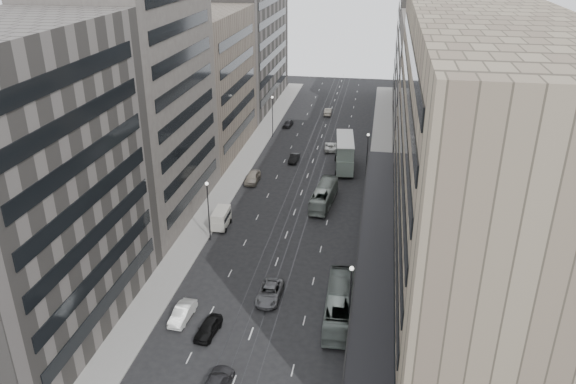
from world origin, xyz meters
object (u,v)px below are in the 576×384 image
Objects in this scene: bus_near at (339,304)px; bus_far at (324,195)px; sedan_1 at (182,313)px; sedan_2 at (270,293)px; pedestrian at (352,379)px; panel_van at (221,218)px; double_decker at (345,153)px; sedan_0 at (208,328)px.

bus_near reaches higher than bus_far.
sedan_2 is (8.23, 5.15, -0.01)m from sedan_1.
pedestrian reaches higher than sedan_2.
panel_van is (-13.09, -9.69, -0.03)m from bus_far.
sedan_1 is at bearing -29.14° from pedestrian.
double_decker reaches higher than bus_near.
bus_near reaches higher than sedan_0.
panel_van is 0.97× the size of sedan_0.
panel_van is 0.92× the size of sedan_1.
sedan_2 is (9.87, -15.37, -0.69)m from panel_van.
bus_far is at bearing 83.87° from sedan_2.
sedan_1 is at bearing -112.04° from double_decker.
double_decker reaches higher than sedan_1.
pedestrian is at bearing -12.14° from sedan_0.
sedan_0 is at bearing 81.00° from bus_far.
bus_far is 1.01× the size of double_decker.
panel_van is at bearing -45.85° from bus_near.
bus_near reaches higher than sedan_1.
bus_near is at bearing -86.52° from pedestrian.
sedan_0 is at bearing 20.14° from bus_near.
panel_van is (-14.99, -24.40, -1.57)m from double_decker.
double_decker is 2.50× the size of panel_van.
pedestrian reaches higher than sedan_1.
sedan_1 is (-11.46, -30.21, -0.72)m from bus_far.
panel_van is at bearing 98.32° from sedan_1.
double_decker is 28.68m from panel_van.
bus_far is (-4.61, 27.10, -0.13)m from bus_near.
pedestrian is (9.87, -12.20, 0.34)m from sedan_2.
sedan_1 is 2.42× the size of pedestrian.
sedan_0 is at bearing -27.18° from pedestrian.
sedan_1 reaches higher than sedan_2.
sedan_2 reaches higher than sedan_0.
sedan_0 is at bearing -123.49° from sedan_2.
panel_van is 20.60m from sedan_1.
panel_van reaches higher than sedan_0.
double_decker is at bearing 77.21° from sedan_1.
double_decker is 2.30× the size of sedan_1.
double_decker reaches higher than bus_far.
panel_van is 22.97m from sedan_0.
bus_far reaches higher than sedan_1.
sedan_2 is (-7.83, 2.04, -0.85)m from bus_near.
sedan_0 is (5.00, -22.41, -0.71)m from panel_van.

